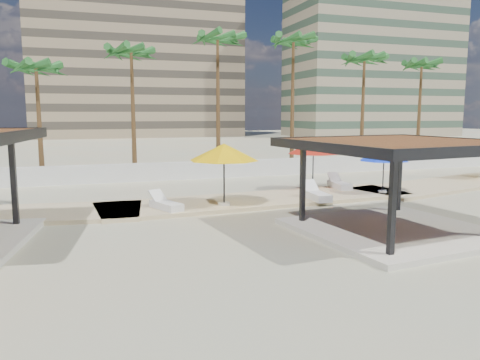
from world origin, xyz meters
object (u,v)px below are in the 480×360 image
(pavilion_central, at_px, (397,178))
(lounger_c, at_px, (339,185))
(lounger_a, at_px, (166,205))
(umbrella_c, at_px, (313,147))
(lounger_b, at_px, (316,195))

(pavilion_central, height_order, lounger_c, pavilion_central)
(pavilion_central, xyz_separation_m, lounger_c, (2.94, 8.98, -1.69))
(pavilion_central, relative_size, lounger_a, 3.58)
(pavilion_central, bearing_deg, umbrella_c, 74.30)
(pavilion_central, xyz_separation_m, umbrella_c, (1.60, 9.62, 0.42))
(pavilion_central, relative_size, umbrella_c, 2.22)
(lounger_c, bearing_deg, lounger_a, 110.73)
(pavilion_central, height_order, lounger_b, pavilion_central)
(pavilion_central, xyz_separation_m, lounger_a, (-7.42, 6.26, -1.70))
(umbrella_c, bearing_deg, lounger_b, -114.66)
(pavilion_central, bearing_deg, lounger_c, 65.60)
(lounger_a, bearing_deg, pavilion_central, -152.05)
(lounger_a, distance_m, lounger_b, 7.48)
(umbrella_c, xyz_separation_m, lounger_c, (1.34, -0.64, -2.11))
(lounger_a, distance_m, lounger_c, 10.71)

